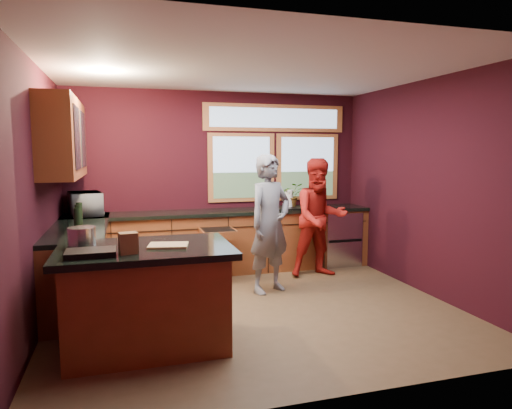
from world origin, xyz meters
name	(u,v)px	position (x,y,z in m)	size (l,w,h in m)	color
floor	(256,309)	(0.00, 0.00, 0.00)	(4.50, 4.50, 0.00)	brown
room_shell	(198,152)	(-0.60, 0.32, 1.80)	(4.52, 4.02, 2.71)	black
back_counter	(237,240)	(0.20, 1.70, 0.46)	(4.50, 0.64, 0.93)	brown
left_counter	(80,263)	(-1.95, 0.85, 0.47)	(0.64, 2.30, 0.93)	brown
island	(147,296)	(-1.25, -0.70, 0.48)	(1.55, 1.05, 0.95)	brown
person_grey	(270,224)	(0.36, 0.59, 0.88)	(0.64, 0.42, 1.77)	slate
person_red	(320,218)	(1.27, 1.08, 0.85)	(0.83, 0.65, 1.71)	#A31813
microwave	(86,204)	(-1.92, 1.70, 1.09)	(0.58, 0.39, 0.32)	#999999
potted_plant	(291,195)	(1.09, 1.75, 1.12)	(0.34, 0.30, 0.38)	#999999
paper_towel	(289,199)	(1.03, 1.70, 1.07)	(0.12, 0.12, 0.28)	white
cutting_board	(168,245)	(-1.05, -0.75, 0.95)	(0.35, 0.25, 0.02)	tan
stock_pot	(82,237)	(-1.80, -0.55, 1.03)	(0.24, 0.24, 0.18)	#B3B3B8
paper_bag	(128,243)	(-1.40, -0.95, 1.03)	(0.15, 0.12, 0.18)	brown
black_tray	(91,253)	(-1.70, -0.95, 0.97)	(0.40, 0.28, 0.05)	black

